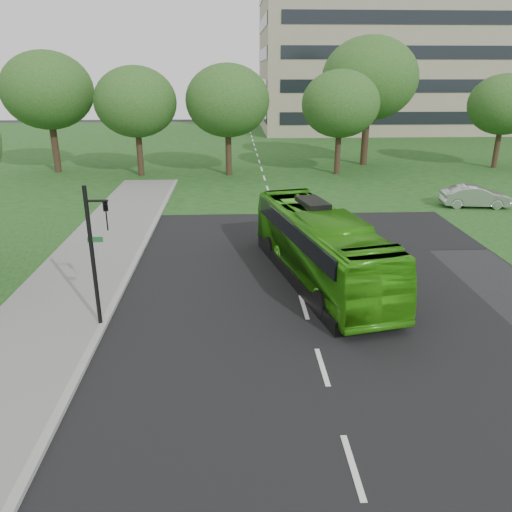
# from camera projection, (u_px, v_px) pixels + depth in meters

# --- Properties ---
(ground) EXTENTS (160.00, 160.00, 0.00)m
(ground) POSITION_uv_depth(u_px,v_px,m) (312.00, 334.00, 16.70)
(ground) COLOR black
(ground) RESTS_ON ground
(street_surfaces) EXTENTS (120.00, 120.00, 0.15)m
(street_surfaces) POSITION_uv_depth(u_px,v_px,m) (262.00, 186.00, 37.98)
(street_surfaces) COLOR black
(street_surfaces) RESTS_ON ground
(office_building) EXTENTS (40.10, 20.10, 25.00)m
(office_building) POSITION_uv_depth(u_px,v_px,m) (402.00, 40.00, 71.33)
(office_building) COLOR gray
(office_building) RESTS_ON ground
(tree_park_a) EXTENTS (6.59, 6.59, 8.75)m
(tree_park_a) POSITION_uv_depth(u_px,v_px,m) (136.00, 102.00, 40.08)
(tree_park_a) COLOR black
(tree_park_a) RESTS_ON ground
(tree_park_b) EXTENTS (6.81, 6.81, 8.93)m
(tree_park_b) POSITION_uv_depth(u_px,v_px,m) (228.00, 101.00, 40.30)
(tree_park_b) COLOR black
(tree_park_b) RESTS_ON ground
(tree_park_c) EXTENTS (6.38, 6.38, 8.47)m
(tree_park_c) POSITION_uv_depth(u_px,v_px,m) (340.00, 104.00, 40.76)
(tree_park_c) COLOR black
(tree_park_c) RESTS_ON ground
(tree_park_d) EXTENTS (8.54, 8.54, 11.29)m
(tree_park_d) POSITION_uv_depth(u_px,v_px,m) (369.00, 79.00, 44.34)
(tree_park_d) COLOR black
(tree_park_d) RESTS_ON ground
(tree_park_e) EXTENTS (6.10, 6.10, 8.13)m
(tree_park_e) POSITION_uv_depth(u_px,v_px,m) (504.00, 105.00, 43.55)
(tree_park_e) COLOR black
(tree_park_e) RESTS_ON ground
(tree_park_f) EXTENTS (7.45, 7.45, 9.95)m
(tree_park_f) POSITION_uv_depth(u_px,v_px,m) (47.00, 91.00, 41.27)
(tree_park_f) COLOR black
(tree_park_f) RESTS_ON ground
(bus) EXTENTS (4.72, 10.94, 2.97)m
(bus) POSITION_uv_depth(u_px,v_px,m) (320.00, 246.00, 20.59)
(bus) COLOR #339612
(bus) RESTS_ON ground
(sedan) EXTENTS (4.35, 1.92, 1.39)m
(sedan) POSITION_uv_depth(u_px,v_px,m) (475.00, 196.00, 32.10)
(sedan) COLOR #B8B7BC
(sedan) RESTS_ON ground
(traffic_light) EXTENTS (0.79, 0.23, 4.93)m
(traffic_light) POSITION_uv_depth(u_px,v_px,m) (96.00, 247.00, 16.19)
(traffic_light) COLOR black
(traffic_light) RESTS_ON ground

